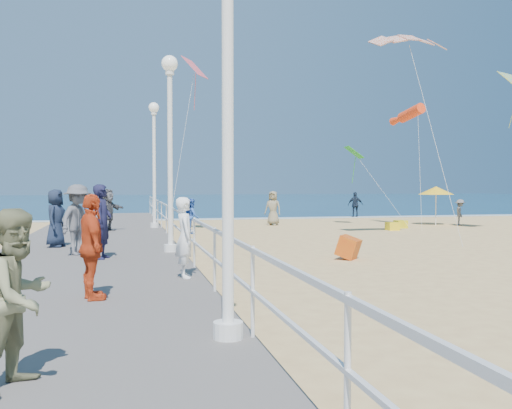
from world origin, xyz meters
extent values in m
plane|color=#DCB873|center=(0.00, 0.00, 0.00)|extent=(160.00, 160.00, 0.00)
cube|color=#0D3150|center=(0.00, 65.00, 0.01)|extent=(160.00, 90.00, 0.05)
cube|color=white|center=(0.00, 20.50, 0.03)|extent=(160.00, 1.20, 0.04)
cube|color=slate|center=(-7.50, 0.00, 0.20)|extent=(5.00, 44.00, 0.40)
cube|color=white|center=(-5.05, 0.00, 1.45)|extent=(0.05, 42.00, 0.06)
cube|color=white|center=(-5.05, 0.00, 0.95)|extent=(0.05, 42.00, 0.04)
cylinder|color=white|center=(-5.35, -9.00, 0.50)|extent=(0.36, 0.36, 0.20)
cylinder|color=white|center=(-5.35, -9.00, 2.85)|extent=(0.14, 0.14, 4.70)
cylinder|color=white|center=(-5.35, 0.00, 0.50)|extent=(0.36, 0.36, 0.20)
cylinder|color=white|center=(-5.35, 0.00, 2.85)|extent=(0.14, 0.14, 4.70)
sphere|color=white|center=(-5.35, 0.00, 5.50)|extent=(0.44, 0.44, 0.44)
cylinder|color=white|center=(-5.35, 9.00, 0.50)|extent=(0.36, 0.36, 0.20)
cylinder|color=white|center=(-5.35, 9.00, 2.85)|extent=(0.14, 0.14, 4.70)
sphere|color=white|center=(-5.35, 9.00, 5.50)|extent=(0.44, 0.44, 0.44)
imported|color=white|center=(-5.40, -4.44, 1.19)|extent=(0.39, 0.58, 1.59)
imported|color=blue|center=(-5.25, -4.29, 1.60)|extent=(0.27, 0.35, 0.71)
imported|color=#171733|center=(-7.10, -1.13, 1.32)|extent=(0.60, 0.76, 1.84)
imported|color=gray|center=(-7.48, -10.15, 1.21)|extent=(0.92, 0.99, 1.62)
imported|color=#56565B|center=(-7.76, -0.14, 1.32)|extent=(1.23, 1.37, 1.84)
imported|color=red|center=(-7.06, -6.27, 1.24)|extent=(0.64, 1.06, 1.69)
imported|color=#182136|center=(-8.55, 1.92, 1.25)|extent=(0.72, 0.94, 1.70)
imported|color=#4F4F54|center=(-7.22, 7.47, 1.24)|extent=(1.24, 1.58, 1.67)
imported|color=slate|center=(11.31, 12.24, 0.72)|extent=(0.90, 1.07, 1.43)
imported|color=#1A2639|center=(8.60, 20.41, 0.87)|extent=(1.08, 0.62, 1.73)
imported|color=gray|center=(1.34, 14.63, 0.94)|extent=(1.10, 1.02, 1.88)
cube|color=red|center=(-0.09, 0.22, 0.30)|extent=(0.90, 0.88, 0.74)
cylinder|color=white|center=(10.13, 12.76, 0.90)|extent=(0.05, 0.05, 1.80)
cone|color=yellow|center=(10.13, 12.76, 1.91)|extent=(1.90, 1.90, 0.45)
cube|color=yellow|center=(6.17, 9.99, 0.20)|extent=(0.55, 0.55, 0.40)
cube|color=yellow|center=(7.20, 11.15, 0.20)|extent=(0.55, 0.55, 0.40)
cylinder|color=#FF3E15|center=(8.11, 11.84, 5.99)|extent=(1.04, 2.85, 1.12)
cube|color=#E45462|center=(-3.52, 9.62, 7.39)|extent=(1.30, 1.44, 0.88)
cube|color=green|center=(5.66, 13.65, 4.00)|extent=(1.02, 1.19, 0.66)
camera|label=1|loc=(-6.52, -15.62, 2.23)|focal=40.00mm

